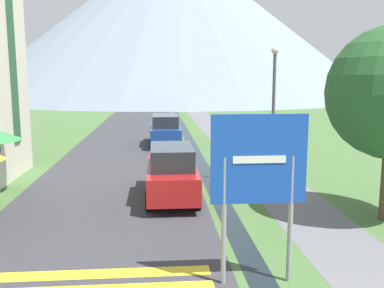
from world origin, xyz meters
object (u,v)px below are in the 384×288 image
Objects in this scene: parked_car_far at (165,130)px; streetlamp at (274,105)px; road_sign at (259,174)px; parked_car_near at (172,172)px.

parked_car_far is 10.86m from streetlamp.
road_sign is 0.66× the size of streetlamp.
road_sign reaches higher than parked_car_near.
parked_car_near is (-1.48, 6.10, -1.33)m from road_sign.
parked_car_near is at bearing -90.07° from parked_car_far.
parked_car_far is at bearing 94.79° from road_sign.
streetlamp is (3.80, -9.94, 2.15)m from parked_car_far.
parked_car_far is at bearing 110.90° from streetlamp.
parked_car_far is at bearing 89.93° from parked_car_near.
streetlamp is at bearing 20.21° from parked_car_near.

